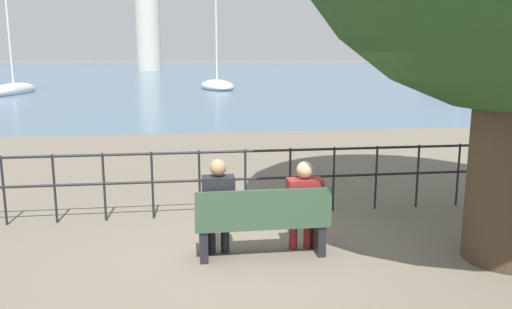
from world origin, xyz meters
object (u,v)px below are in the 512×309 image
sailboat_1 (14,89)px  seated_person_right (304,202)px  seated_person_left (218,204)px  sailboat_2 (459,85)px  sailboat_0 (217,86)px  park_bench (262,224)px  harbor_lighthouse (148,24)px

sailboat_1 → seated_person_right: bearing=-63.4°
seated_person_left → sailboat_1: sailboat_1 is taller
seated_person_right → sailboat_1: sailboat_1 is taller
seated_person_right → sailboat_2: 37.35m
seated_person_left → sailboat_2: sailboat_2 is taller
seated_person_left → sailboat_0: bearing=86.2°
park_bench → sailboat_2: sailboat_2 is taller
park_bench → harbor_lighthouse: 99.27m
park_bench → seated_person_right: (0.54, 0.08, 0.23)m
seated_person_left → sailboat_1: 33.62m
seated_person_left → sailboat_1: bearing=111.3°
sailboat_0 → harbor_lighthouse: bearing=94.1°
sailboat_2 → harbor_lighthouse: size_ratio=0.45×
park_bench → seated_person_right: seated_person_right is taller
seated_person_right → sailboat_0: size_ratio=0.14×
seated_person_left → sailboat_1: (-12.19, 31.33, -0.37)m
seated_person_right → sailboat_2: bearing=57.1°
park_bench → sailboat_1: sailboat_1 is taller
sailboat_2 → park_bench: bearing=-139.6°
sailboat_0 → harbor_lighthouse: harbor_lighthouse is taller
sailboat_0 → seated_person_right: bearing=-96.4°
park_bench → sailboat_0: (1.77, 35.29, -0.19)m
harbor_lighthouse → seated_person_left: bearing=-85.8°
seated_person_left → harbor_lighthouse: bearing=94.2°
park_bench → sailboat_0: 35.34m
park_bench → sailboat_0: bearing=87.1°
harbor_lighthouse → sailboat_1: bearing=-94.3°
park_bench → sailboat_0: size_ratio=0.19×
park_bench → sailboat_0: sailboat_0 is taller
seated_person_left → seated_person_right: seated_person_left is taller
seated_person_right → harbor_lighthouse: (-8.24, 98.51, 8.56)m
sailboat_0 → harbor_lighthouse: (-9.47, 63.29, 8.98)m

